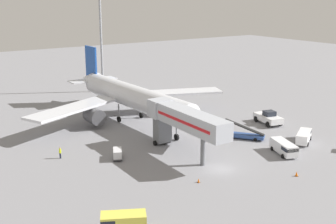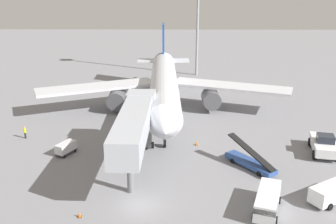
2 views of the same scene
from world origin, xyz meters
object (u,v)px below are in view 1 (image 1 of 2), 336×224
object	(u,v)px
pushback_tug	(268,118)
service_van_mid_center	(122,223)
belt_loader_truck	(244,134)
apron_light_mast	(100,10)
safety_cone_alpha	(297,174)
service_van_rear_right	(304,136)
safety_cone_charlie	(194,133)
airplane_at_gate	(131,97)
ground_crew_worker_foreground	(60,152)
safety_cone_bravo	(199,181)
jet_bridge	(182,120)
baggage_cart_far_right	(117,154)
service_van_near_center	(284,147)

from	to	relation	value
pushback_tug	service_van_mid_center	size ratio (longest dim) A/B	1.31
belt_loader_truck	apron_light_mast	size ratio (longest dim) A/B	0.22
pushback_tug	apron_light_mast	bearing A→B (deg)	107.18
safety_cone_alpha	service_van_rear_right	bearing A→B (deg)	36.36
safety_cone_charlie	apron_light_mast	bearing A→B (deg)	86.70
airplane_at_gate	ground_crew_worker_foreground	world-z (taller)	airplane_at_gate
service_van_mid_center	safety_cone_bravo	world-z (taller)	service_van_mid_center
safety_cone_alpha	airplane_at_gate	bearing A→B (deg)	98.34
jet_bridge	apron_light_mast	xyz separation A→B (m)	(9.60, 47.62, 14.44)
baggage_cart_far_right	safety_cone_bravo	distance (m)	14.28
jet_bridge	safety_cone_charlie	bearing A→B (deg)	42.34
jet_bridge	belt_loader_truck	xyz separation A→B (m)	(13.06, 0.18, -4.74)
pushback_tug	service_van_near_center	world-z (taller)	pushback_tug
airplane_at_gate	service_van_rear_right	bearing A→B (deg)	-57.31
safety_cone_charlie	apron_light_mast	distance (m)	45.57
pushback_tug	baggage_cart_far_right	xyz separation A→B (m)	(-32.16, -0.67, -0.37)
service_van_rear_right	baggage_cart_far_right	xyz separation A→B (m)	(-29.17, 10.18, -0.23)
service_van_rear_right	apron_light_mast	world-z (taller)	apron_light_mast
airplane_at_gate	safety_cone_bravo	world-z (taller)	airplane_at_gate
belt_loader_truck	baggage_cart_far_right	distance (m)	22.47
pushback_tug	service_van_mid_center	xyz separation A→B (m)	(-41.56, -19.87, 0.08)
safety_cone_bravo	apron_light_mast	bearing A→B (deg)	76.38
baggage_cart_far_right	service_van_rear_right	bearing A→B (deg)	-19.24
jet_bridge	safety_cone_charlie	distance (m)	11.10
apron_light_mast	service_van_near_center	bearing A→B (deg)	-86.65
service_van_mid_center	ground_crew_worker_foreground	size ratio (longest dim) A/B	2.87
pushback_tug	ground_crew_worker_foreground	bearing A→B (deg)	173.70
jet_bridge	safety_cone_bravo	world-z (taller)	jet_bridge
safety_cone_charlie	service_van_near_center	bearing A→B (deg)	-69.72
apron_light_mast	service_van_mid_center	bearing A→B (deg)	-114.01
safety_cone_charlie	apron_light_mast	xyz separation A→B (m)	(2.36, 41.03, 19.68)
airplane_at_gate	baggage_cart_far_right	world-z (taller)	airplane_at_gate
baggage_cart_far_right	safety_cone_bravo	world-z (taller)	baggage_cart_far_right
service_van_mid_center	ground_crew_worker_foreground	world-z (taller)	service_van_mid_center
safety_cone_bravo	service_van_near_center	bearing A→B (deg)	3.59
airplane_at_gate	service_van_mid_center	world-z (taller)	airplane_at_gate
pushback_tug	safety_cone_alpha	bearing A→B (deg)	-127.35
baggage_cart_far_right	safety_cone_alpha	xyz separation A→B (m)	(17.08, -19.09, -0.50)
pushback_tug	safety_cone_bravo	size ratio (longest dim) A/B	11.88
pushback_tug	safety_cone_charlie	distance (m)	15.97
pushback_tug	ground_crew_worker_foreground	world-z (taller)	pushback_tug
pushback_tug	safety_cone_alpha	xyz separation A→B (m)	(-15.08, -19.75, -0.86)
service_van_mid_center	baggage_cart_far_right	bearing A→B (deg)	63.90
airplane_at_gate	safety_cone_bravo	bearing A→B (deg)	-102.96
jet_bridge	safety_cone_bravo	distance (m)	11.94
service_van_mid_center	apron_light_mast	size ratio (longest dim) A/B	0.17
service_van_rear_right	safety_cone_alpha	bearing A→B (deg)	-143.64
service_van_rear_right	safety_cone_bravo	bearing A→B (deg)	-172.42
jet_bridge	safety_cone_charlie	xyz separation A→B (m)	(7.24, 6.59, -5.23)
jet_bridge	belt_loader_truck	size ratio (longest dim) A/B	2.80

